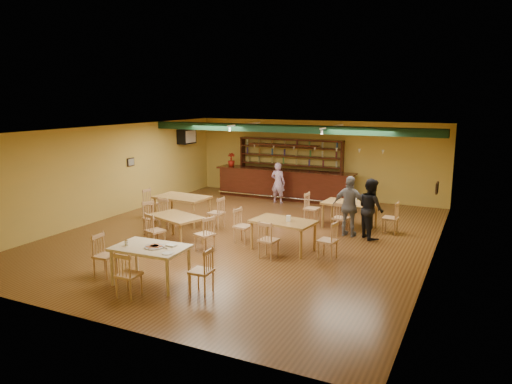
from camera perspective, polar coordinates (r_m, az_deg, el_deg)
The scene contains 23 objects.
floor at distance 13.83m, azimuth -1.04°, elevation -5.12°, with size 12.00×12.00×0.00m, color #563418.
ceiling_beam at distance 15.86m, azimuth 3.51°, elevation 7.51°, with size 10.00×0.30×0.25m, color black.
track_rail_left at distance 17.15m, azimuth -1.35°, elevation 8.03°, with size 0.05×2.50×0.05m, color white.
track_rail_right at distance 15.95m, azimuth 9.04°, elevation 7.66°, with size 0.05×2.50×0.05m, color white.
ac_unit at distance 19.39m, azimuth -8.23°, elevation 6.54°, with size 0.34×0.70×0.48m, color white.
picture_left at distance 17.02m, azimuth -14.65°, elevation 3.46°, with size 0.04×0.34×0.28m, color black.
picture_right at distance 12.58m, azimuth 20.69°, elevation 0.47°, with size 0.04×0.34×0.28m, color black.
bar_counter at distance 18.67m, azimuth 3.32°, elevation 0.93°, with size 5.53×0.85×1.13m, color #35140A.
back_bar_hutch at distance 19.16m, azimuth 4.06°, elevation 2.93°, with size 4.28×0.40×2.28m, color #35140A.
poinsettia at distance 19.53m, azimuth -2.96°, elevation 3.86°, with size 0.30×0.30×0.53m, color #9F190E.
dining_table_a at distance 15.30m, azimuth -8.72°, elevation -2.04°, with size 1.66×1.00×0.83m, color olive.
dining_table_b at distance 14.77m, azimuth 11.01°, elevation -2.70°, with size 1.56×0.94×0.78m, color olive.
dining_table_c at distance 13.27m, azimuth -9.38°, elevation -4.33°, with size 1.47×0.88×0.73m, color olive.
dining_table_d at distance 12.42m, azimuth 3.23°, elevation -5.15°, with size 1.58×0.95×0.79m, color olive.
near_table at distance 10.47m, azimuth -12.35°, elevation -8.46°, with size 1.52×0.98×0.82m, color beige.
pizza_tray at distance 10.27m, azimuth -11.96°, elevation -6.38°, with size 0.40×0.40×0.01m, color silver.
parmesan_shaker at distance 10.51m, azimuth -15.12°, elevation -5.86°, with size 0.07×0.07×0.11m, color #EAE5C6.
napkin_stack at distance 10.28m, azimuth -10.01°, elevation -6.25°, with size 0.20×0.15×0.03m, color white.
pizza_server at distance 10.22m, azimuth -11.04°, elevation -6.39°, with size 0.32×0.09×0.00m, color silver.
side_plate at distance 9.83m, azimuth -10.45°, elevation -7.15°, with size 0.22×0.22×0.01m, color white.
patron_bar at distance 17.85m, azimuth 2.62°, elevation 1.10°, with size 0.55×0.36×1.52m, color purple.
patron_right_a at distance 13.73m, azimuth 13.46°, elevation -1.91°, with size 0.82×0.64×1.69m, color black.
patron_right_b at distance 13.78m, azimuth 11.08°, elevation -1.69°, with size 1.01×0.42×1.72m, color gray.
Camera 1 is at (5.98, -11.85, 3.88)m, focal length 33.73 mm.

